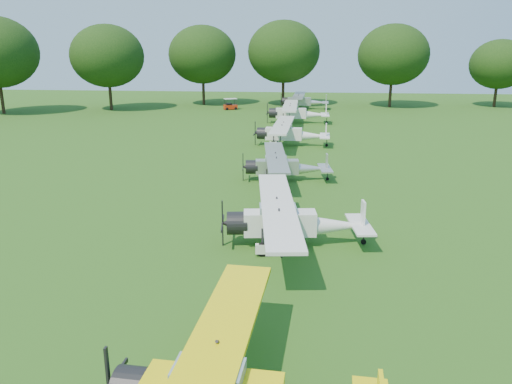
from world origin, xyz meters
TOP-DOWN VIEW (x-y plane):
  - ground at (0.00, 0.00)m, footprint 160.00×160.00m
  - tree_belt at (3.57, 0.16)m, footprint 137.36×130.27m
  - aircraft_3 at (1.10, -0.52)m, footprint 7.09×11.27m
  - aircraft_4 at (0.20, 11.20)m, footprint 6.26×9.96m
  - aircraft_5 at (0.11, 23.91)m, footprint 7.13×11.33m
  - aircraft_6 at (0.35, 38.23)m, footprint 7.59×12.05m
  - aircraft_7 at (1.05, 52.36)m, footprint 7.14×11.35m
  - golf_cart at (-9.60, 50.62)m, footprint 2.16×1.77m

SIDE VIEW (x-z plane):
  - ground at x=0.00m, z-range 0.00..0.00m
  - golf_cart at x=-9.60m, z-range -0.27..1.35m
  - aircraft_4 at x=0.20m, z-range 0.17..2.12m
  - aircraft_3 at x=1.10m, z-range 0.19..2.40m
  - aircraft_5 at x=0.11m, z-range 0.19..2.42m
  - aircraft_7 at x=1.05m, z-range 0.19..2.43m
  - aircraft_6 at x=0.35m, z-range 0.20..2.59m
  - tree_belt at x=3.57m, z-range 0.77..15.29m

